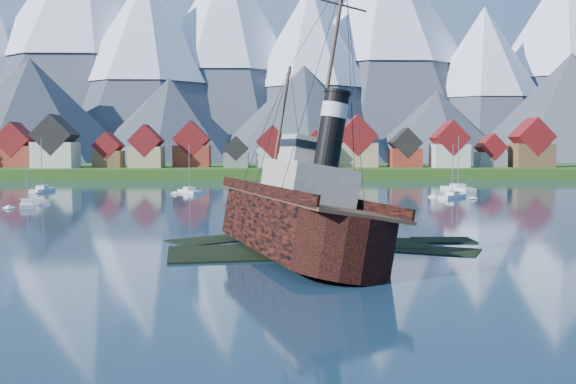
{
  "coord_description": "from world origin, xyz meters",
  "views": [
    {
      "loc": [
        -2.8,
        -59.85,
        9.61
      ],
      "look_at": [
        -0.97,
        6.0,
        5.0
      ],
      "focal_mm": 40.0,
      "sensor_mm": 36.0,
      "label": 1
    }
  ],
  "objects_px": {
    "tugboat_wreck": "(290,216)",
    "sailboat_e": "(458,189)",
    "sailboat_a": "(27,205)",
    "sailboat_d": "(452,197)",
    "sailboat_b": "(42,191)",
    "sailboat_c": "(189,192)"
  },
  "relations": [
    {
      "from": "sailboat_b",
      "to": "sailboat_d",
      "type": "distance_m",
      "value": 85.44
    },
    {
      "from": "tugboat_wreck",
      "to": "sailboat_e",
      "type": "bearing_deg",
      "value": 47.05
    },
    {
      "from": "sailboat_c",
      "to": "sailboat_e",
      "type": "relative_size",
      "value": 0.85
    },
    {
      "from": "tugboat_wreck",
      "to": "sailboat_b",
      "type": "xyz_separation_m",
      "value": [
        -50.72,
        79.54,
        -3.0
      ]
    },
    {
      "from": "tugboat_wreck",
      "to": "sailboat_a",
      "type": "relative_size",
      "value": 3.22
    },
    {
      "from": "sailboat_d",
      "to": "sailboat_a",
      "type": "bearing_deg",
      "value": -126.15
    },
    {
      "from": "sailboat_c",
      "to": "sailboat_d",
      "type": "height_order",
      "value": "sailboat_d"
    },
    {
      "from": "tugboat_wreck",
      "to": "sailboat_b",
      "type": "height_order",
      "value": "tugboat_wreck"
    },
    {
      "from": "sailboat_b",
      "to": "sailboat_c",
      "type": "relative_size",
      "value": 1.14
    },
    {
      "from": "sailboat_a",
      "to": "sailboat_c",
      "type": "relative_size",
      "value": 0.97
    },
    {
      "from": "tugboat_wreck",
      "to": "sailboat_d",
      "type": "distance_m",
      "value": 68.97
    },
    {
      "from": "sailboat_a",
      "to": "sailboat_d",
      "type": "xyz_separation_m",
      "value": [
        73.68,
        15.49,
        0.02
      ]
    },
    {
      "from": "sailboat_b",
      "to": "sailboat_e",
      "type": "height_order",
      "value": "sailboat_e"
    },
    {
      "from": "sailboat_e",
      "to": "sailboat_d",
      "type": "bearing_deg",
      "value": -123.18
    },
    {
      "from": "sailboat_c",
      "to": "sailboat_d",
      "type": "bearing_deg",
      "value": -47.76
    },
    {
      "from": "tugboat_wreck",
      "to": "sailboat_d",
      "type": "bearing_deg",
      "value": 44.81
    },
    {
      "from": "sailboat_a",
      "to": "sailboat_b",
      "type": "height_order",
      "value": "sailboat_b"
    },
    {
      "from": "tugboat_wreck",
      "to": "sailboat_d",
      "type": "height_order",
      "value": "tugboat_wreck"
    },
    {
      "from": "sailboat_d",
      "to": "sailboat_e",
      "type": "bearing_deg",
      "value": 112.92
    },
    {
      "from": "sailboat_c",
      "to": "sailboat_b",
      "type": "bearing_deg",
      "value": 141.3
    },
    {
      "from": "tugboat_wreck",
      "to": "sailboat_c",
      "type": "height_order",
      "value": "tugboat_wreck"
    },
    {
      "from": "sailboat_a",
      "to": "sailboat_e",
      "type": "bearing_deg",
      "value": 4.87
    }
  ]
}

